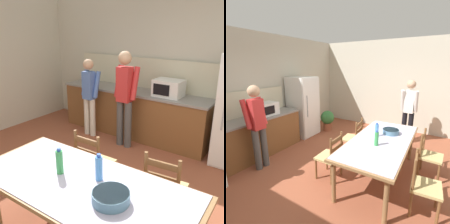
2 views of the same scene
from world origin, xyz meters
The scene contains 13 objects.
ground_plane centered at (0.00, 0.00, 0.00)m, with size 8.32×8.32×0.00m, color brown.
wall_back centered at (0.00, 2.66, 1.45)m, with size 6.52×0.12×2.90m, color beige.
kitchen_counter centered at (-0.81, 2.23, 0.47)m, with size 3.11×0.66×0.94m.
counter_splashback centered at (-0.81, 2.54, 1.24)m, with size 3.07×0.03×0.60m, color beige.
microwave centered at (-0.07, 2.21, 1.09)m, with size 0.50×0.39×0.30m.
dining_table centered at (0.33, -0.54, 0.71)m, with size 2.23×1.06×0.78m.
bottle_near_centre centered at (0.05, -0.54, 0.90)m, with size 0.07×0.07×0.27m.
bottle_off_centre centered at (0.44, -0.41, 0.90)m, with size 0.07×0.07×0.27m.
serving_bowl centered at (0.72, -0.60, 0.83)m, with size 0.32×0.32×0.09m.
chair_side_far_right centered at (0.81, 0.27, 0.44)m, with size 0.45×0.44×0.91m.
chair_side_far_left centered at (-0.18, 0.25, 0.44)m, with size 0.43×0.41×0.91m.
person_at_sink centered at (-1.50, 1.71, 0.87)m, with size 0.39×0.27×1.54m.
person_at_counter centered at (-0.66, 1.69, 0.98)m, with size 0.44×0.30×1.74m.
Camera 1 is at (1.79, -2.07, 2.18)m, focal length 42.00 mm.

